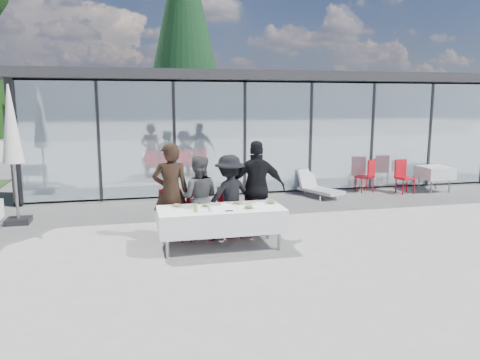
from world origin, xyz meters
The scene contains 26 objects.
ground centered at (0.00, 0.00, 0.00)m, with size 90.00×90.00×0.00m, color gray.
pavilion centered at (2.00, 8.16, 2.15)m, with size 14.80×8.80×3.44m.
treeline centered at (-2.00, 28.00, 2.20)m, with size 62.50×2.00×4.40m.
dining_table centered at (-0.53, -0.48, 0.54)m, with size 2.26×0.96×0.75m.
diner_a centered at (-1.36, 0.22, 0.94)m, with size 0.69×0.69×1.89m, color black.
diner_chair_a centered at (-1.36, 0.27, 0.54)m, with size 0.44×0.44×0.97m.
diner_b centered at (-0.83, 0.22, 0.82)m, with size 0.79×0.79×1.63m, color #4A4A4A.
diner_chair_b centered at (-0.83, 0.27, 0.54)m, with size 0.44×0.44×0.97m.
diner_c centered at (-0.22, 0.22, 0.81)m, with size 1.05×1.05×1.63m, color black.
diner_chair_c centered at (-0.22, 0.27, 0.54)m, with size 0.44×0.44×0.97m.
diner_d centered at (0.34, 0.22, 0.95)m, with size 1.11×1.11×1.89m, color black.
diner_chair_d centered at (0.34, 0.27, 0.54)m, with size 0.44×0.44×0.97m.
plate_a centered at (-1.30, -0.25, 0.78)m, with size 0.24×0.24×0.07m.
plate_b centered at (-0.78, -0.36, 0.78)m, with size 0.24×0.24×0.07m.
plate_c centered at (-0.17, -0.29, 0.78)m, with size 0.24×0.24×0.07m.
plate_d centered at (0.44, -0.38, 0.78)m, with size 0.24×0.24×0.07m.
plate_extra centered at (-0.06, -0.68, 0.78)m, with size 0.24×0.24×0.07m.
juice_bottle centered at (-1.02, -0.69, 0.82)m, with size 0.06×0.06×0.15m, color #89B049.
drinking_glasses centered at (-0.77, -0.67, 0.80)m, with size 0.07×0.07×0.10m.
folded_eyeglasses centered at (-0.44, -0.77, 0.76)m, with size 0.14×0.03×0.01m, color black.
spare_table_right centered at (6.67, 3.39, 0.55)m, with size 0.86×0.86×0.74m.
spare_chair_a centered at (5.62, 3.38, 0.54)m, with size 0.53×0.53×0.97m.
spare_chair_b centered at (4.66, 3.70, 0.54)m, with size 0.61×0.61×0.97m.
market_umbrella centered at (-4.52, 2.24, 1.97)m, with size 0.50×0.50×3.00m.
lounger centered at (3.01, 3.55, 0.26)m, with size 1.07×1.46×0.72m.
conifer_tree centered at (0.50, 13.00, 5.99)m, with size 4.00×4.00×10.50m.
Camera 1 is at (-2.11, -8.56, 2.66)m, focal length 35.00 mm.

